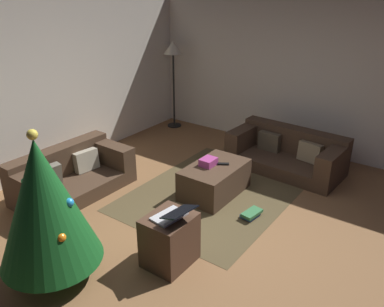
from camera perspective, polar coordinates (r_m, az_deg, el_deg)
The scene contains 14 objects.
ground_plane at distance 4.88m, azimuth 3.08°, elevation -11.51°, with size 6.40×6.40×0.00m, color brown.
rear_partition at distance 6.42m, azimuth -21.16°, elevation 8.58°, with size 6.40×0.12×2.60m, color silver.
corner_partition at distance 7.01m, azimuth 17.63°, elevation 10.25°, with size 0.12×6.40×2.60m, color silver.
couch_left at distance 5.91m, azimuth -17.02°, elevation -2.98°, with size 1.64×0.89×0.62m.
couch_right at distance 6.54m, azimuth 13.49°, elevation 0.05°, with size 0.95×1.79×0.62m.
ottoman at distance 5.63m, azimuth 3.24°, elevation -3.74°, with size 1.00×0.62×0.43m, color #473323.
gift_box at distance 5.52m, azimuth 2.34°, elevation -1.20°, with size 0.23×0.18×0.10m, color #B23F8C.
tv_remote at distance 5.57m, azimuth 4.47°, elevation -1.48°, with size 0.05×0.16×0.02m, color black.
christmas_tree at distance 4.08m, azimuth -20.35°, elevation -6.58°, with size 1.01×1.01×1.60m.
side_table at distance 4.32m, azimuth -3.21°, elevation -12.19°, with size 0.52×0.44×0.57m, color #4C3323.
laptop at distance 4.09m, azimuth -2.75°, elevation -8.69°, with size 0.39×0.42×0.17m.
book_stack at distance 5.22m, azimuth 8.40°, elevation -8.53°, with size 0.31×0.22×0.09m.
corner_lamp at distance 7.92m, azimuth -2.71°, elevation 13.93°, with size 0.36×0.36×1.71m.
area_rug at distance 5.73m, azimuth 3.19°, elevation -5.63°, with size 2.60×2.00×0.01m, color brown.
Camera 1 is at (-3.37, -2.11, 2.82)m, focal length 37.43 mm.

